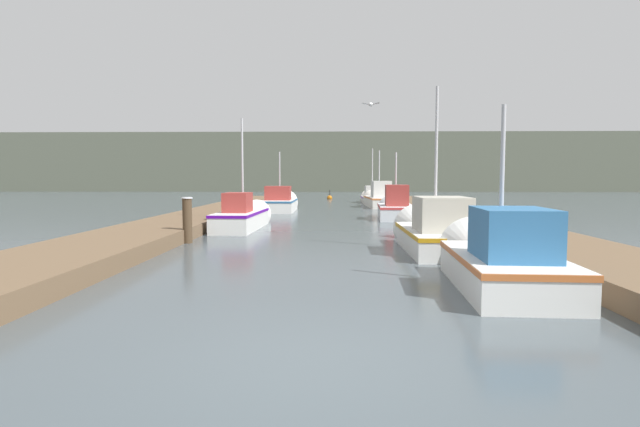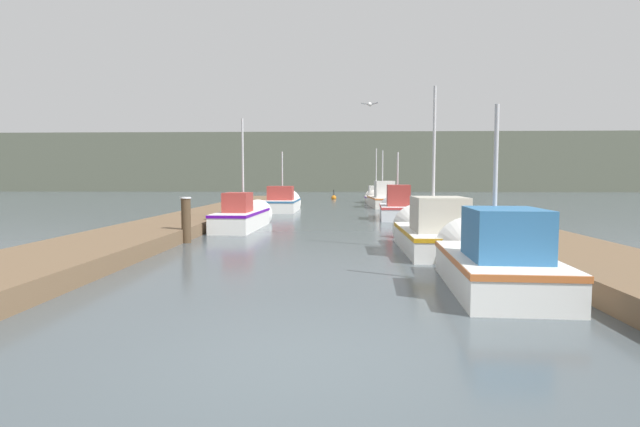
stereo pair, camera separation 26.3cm
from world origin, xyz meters
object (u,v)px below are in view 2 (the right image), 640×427
object	(u,v)px
mooring_piling_2	(399,199)
seagull_lead	(370,104)
fishing_boat_0	(491,259)
fishing_boat_5	(382,199)
fishing_boat_6	(376,197)
mooring_piling_1	(186,220)
fishing_boat_1	(430,232)
channel_buoy	(334,198)
fishing_boat_3	(397,208)
fishing_boat_2	(244,216)
fishing_boat_4	(283,203)
mooring_piling_0	(390,193)

from	to	relation	value
mooring_piling_2	seagull_lead	distance (m)	16.71
fishing_boat_0	fishing_boat_5	bearing A→B (deg)	93.15
fishing_boat_6	seagull_lead	size ratio (longest dim) A/B	8.43
mooring_piling_1	fishing_boat_1	bearing A→B (deg)	-6.59
channel_buoy	fishing_boat_5	bearing A→B (deg)	-72.48
fishing_boat_3	mooring_piling_1	size ratio (longest dim) A/B	3.37
fishing_boat_2	seagull_lead	world-z (taller)	seagull_lead
fishing_boat_1	fishing_boat_2	distance (m)	8.18
fishing_boat_1	mooring_piling_2	size ratio (longest dim) A/B	4.82
fishing_boat_2	fishing_boat_4	xyz separation A→B (m)	(0.38, 10.00, 0.00)
channel_buoy	mooring_piling_1	bearing A→B (deg)	-97.91
mooring_piling_2	channel_buoy	bearing A→B (deg)	109.78
fishing_boat_6	mooring_piling_2	size ratio (longest dim) A/B	4.47
fishing_boat_4	channel_buoy	world-z (taller)	fishing_boat_4
fishing_boat_6	mooring_piling_2	bearing A→B (deg)	-81.81
fishing_boat_2	fishing_boat_4	distance (m)	10.00
fishing_boat_4	fishing_boat_6	world-z (taller)	fishing_boat_6
fishing_boat_1	channel_buoy	xyz separation A→B (m)	(-3.02, 30.13, -0.33)
channel_buoy	seagull_lead	bearing A→B (deg)	-87.06
fishing_boat_5	channel_buoy	distance (m)	11.07
fishing_boat_0	seagull_lead	size ratio (longest dim) A/B	7.91
fishing_boat_4	mooring_piling_0	bearing A→B (deg)	54.76
fishing_boat_0	channel_buoy	xyz separation A→B (m)	(-3.28, 34.83, -0.34)
fishing_boat_0	mooring_piling_1	size ratio (longest dim) A/B	3.23
fishing_boat_6	channel_buoy	size ratio (longest dim) A/B	4.99
fishing_boat_3	mooring_piling_2	xyz separation A→B (m)	(1.08, 8.05, 0.05)
channel_buoy	mooring_piling_2	bearing A→B (deg)	-70.22
fishing_boat_3	mooring_piling_1	xyz separation A→B (m)	(-7.32, -9.22, 0.20)
channel_buoy	fishing_boat_0	bearing A→B (deg)	-84.62
fishing_boat_5	mooring_piling_0	bearing A→B (deg)	76.65
mooring_piling_0	seagull_lead	bearing A→B (deg)	-97.34
fishing_boat_2	mooring_piling_1	xyz separation A→B (m)	(-0.89, -4.50, 0.24)
fishing_boat_5	channel_buoy	world-z (taller)	fishing_boat_5
mooring_piling_0	seagull_lead	size ratio (longest dim) A/B	2.54
fishing_boat_0	channel_buoy	bearing A→B (deg)	98.65
fishing_boat_5	fishing_boat_6	distance (m)	5.34
fishing_boat_2	seagull_lead	xyz separation A→B (m)	(4.63, -3.27, 3.79)
fishing_boat_0	fishing_boat_1	size ratio (longest dim) A/B	0.87
fishing_boat_1	fishing_boat_4	size ratio (longest dim) A/B	0.97
fishing_boat_2	fishing_boat_5	world-z (taller)	fishing_boat_2
fishing_boat_5	mooring_piling_2	world-z (taller)	fishing_boat_5
fishing_boat_3	fishing_boat_5	size ratio (longest dim) A/B	0.75
fishing_boat_3	seagull_lead	distance (m)	9.01
fishing_boat_1	fishing_boat_2	bearing A→B (deg)	139.39
fishing_boat_0	fishing_boat_4	world-z (taller)	fishing_boat_4
fishing_boat_3	fishing_boat_5	distance (m)	9.54
fishing_boat_6	mooring_piling_2	world-z (taller)	fishing_boat_6
fishing_boat_4	fishing_boat_3	bearing A→B (deg)	-40.67
fishing_boat_6	fishing_boat_1	bearing A→B (deg)	-90.90
fishing_boat_5	fishing_boat_0	bearing A→B (deg)	-92.59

